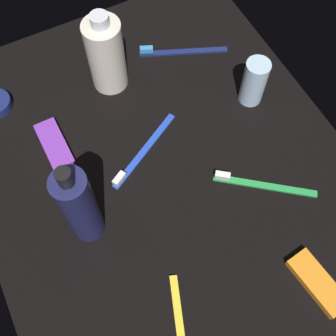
% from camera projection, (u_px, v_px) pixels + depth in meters
% --- Properties ---
extents(ground_plane, '(0.84, 0.64, 0.01)m').
position_uv_depth(ground_plane, '(168.00, 177.00, 0.76)').
color(ground_plane, black).
extents(lotion_bottle, '(0.05, 0.05, 0.21)m').
position_uv_depth(lotion_bottle, '(79.00, 206.00, 0.63)').
color(lotion_bottle, '#1C1E4C').
rests_on(lotion_bottle, ground_plane).
extents(bodywash_bottle, '(0.07, 0.07, 0.17)m').
position_uv_depth(bodywash_bottle, '(106.00, 55.00, 0.78)').
color(bodywash_bottle, silver).
rests_on(bodywash_bottle, ground_plane).
extents(deodorant_stick, '(0.04, 0.04, 0.10)m').
position_uv_depth(deodorant_stick, '(254.00, 82.00, 0.79)').
color(deodorant_stick, silver).
rests_on(deodorant_stick, ground_plane).
extents(toothbrush_green, '(0.12, 0.15, 0.02)m').
position_uv_depth(toothbrush_green, '(259.00, 184.00, 0.74)').
color(toothbrush_green, green).
rests_on(toothbrush_green, ground_plane).
extents(toothbrush_navy, '(0.08, 0.17, 0.02)m').
position_uv_depth(toothbrush_navy, '(178.00, 51.00, 0.87)').
color(toothbrush_navy, navy).
rests_on(toothbrush_navy, ground_plane).
extents(toothbrush_blue, '(0.10, 0.16, 0.02)m').
position_uv_depth(toothbrush_blue, '(141.00, 154.00, 0.77)').
color(toothbrush_blue, blue).
rests_on(toothbrush_blue, ground_plane).
extents(snack_bar_purple, '(0.10, 0.04, 0.01)m').
position_uv_depth(snack_bar_purple, '(55.00, 145.00, 0.78)').
color(snack_bar_purple, purple).
rests_on(snack_bar_purple, ground_plane).
extents(snack_bar_orange, '(0.11, 0.05, 0.01)m').
position_uv_depth(snack_bar_orange, '(318.00, 283.00, 0.67)').
color(snack_bar_orange, orange).
rests_on(snack_bar_orange, ground_plane).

